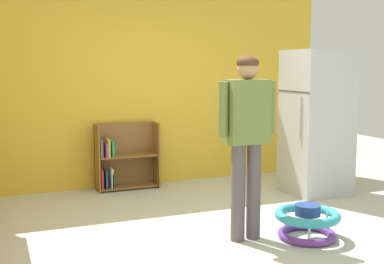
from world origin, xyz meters
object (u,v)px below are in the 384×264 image
(refrigerator, at_px, (317,122))
(bookshelf, at_px, (122,160))
(baby_walker, at_px, (307,222))
(standing_person, at_px, (247,131))

(refrigerator, height_order, bookshelf, refrigerator)
(refrigerator, xyz_separation_m, baby_walker, (-1.07, -1.39, -0.73))
(bookshelf, distance_m, baby_walker, 2.74)
(standing_person, xyz_separation_m, baby_walker, (0.54, -0.19, -0.85))
(refrigerator, relative_size, baby_walker, 2.95)
(baby_walker, bearing_deg, bookshelf, 114.23)
(bookshelf, xyz_separation_m, standing_person, (0.58, -2.30, 0.63))
(bookshelf, relative_size, baby_walker, 1.41)
(bookshelf, height_order, standing_person, standing_person)
(bookshelf, relative_size, standing_person, 0.51)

